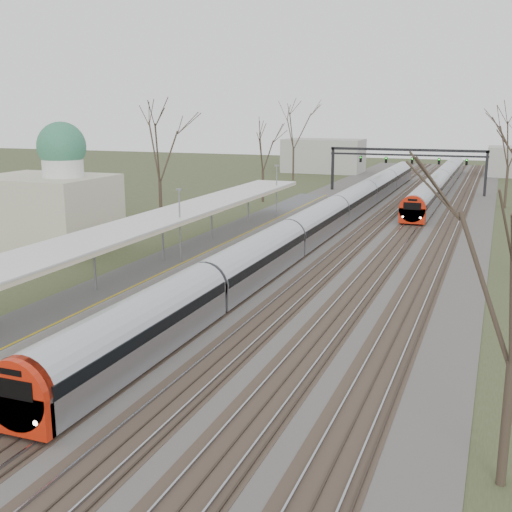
{
  "coord_description": "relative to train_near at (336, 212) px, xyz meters",
  "views": [
    {
      "loc": [
        12.25,
        -3.99,
        11.19
      ],
      "look_at": [
        -2.04,
        33.57,
        2.0
      ],
      "focal_mm": 45.0,
      "sensor_mm": 36.0,
      "label": 1
    }
  ],
  "objects": [
    {
      "name": "dome_building",
      "position": [
        -19.21,
        -18.66,
        2.24
      ],
      "size": [
        10.0,
        8.0,
        10.3
      ],
      "color": "beige",
      "rests_on": "ground"
    },
    {
      "name": "tree_west_far",
      "position": [
        -14.5,
        -8.66,
        6.54
      ],
      "size": [
        5.5,
        5.5,
        11.33
      ],
      "color": "#2D231C",
      "rests_on": "ground"
    },
    {
      "name": "train_far",
      "position": [
        7.0,
        32.32,
        0.0
      ],
      "size": [
        2.62,
        60.21,
        3.05
      ],
      "color": "#A6A8B0",
      "rests_on": "ground"
    },
    {
      "name": "signal_gantry",
      "position": [
        2.79,
        28.33,
        3.43
      ],
      "size": [
        21.0,
        0.59,
        6.08
      ],
      "color": "black",
      "rests_on": "ground"
    },
    {
      "name": "train_near",
      "position": [
        0.0,
        0.0,
        0.0
      ],
      "size": [
        2.62,
        90.21,
        3.05
      ],
      "color": "#A6A8B0",
      "rests_on": "ground"
    },
    {
      "name": "canopy",
      "position": [
        -6.55,
        -23.67,
        2.45
      ],
      "size": [
        4.1,
        50.0,
        3.11
      ],
      "color": "slate",
      "rests_on": "platform"
    },
    {
      "name": "platform",
      "position": [
        -6.55,
        -19.16,
        -0.98
      ],
      "size": [
        3.5,
        69.0,
        1.0
      ],
      "primitive_type": "cube",
      "color": "#9E9B93",
      "rests_on": "ground"
    },
    {
      "name": "track_bed",
      "position": [
        2.76,
        -1.66,
        -1.42
      ],
      "size": [
        24.0,
        160.0,
        0.22
      ],
      "color": "#474442",
      "rests_on": "ground"
    }
  ]
}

